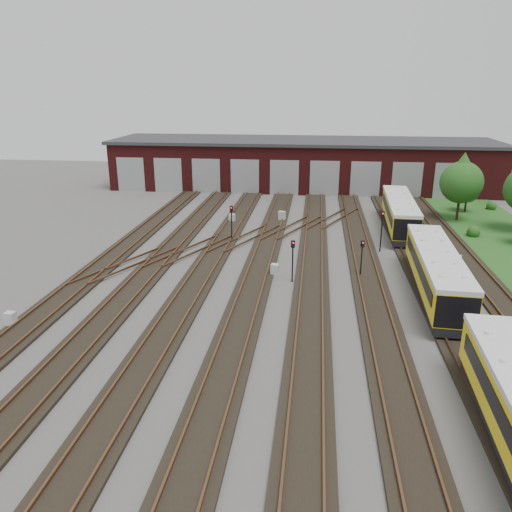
# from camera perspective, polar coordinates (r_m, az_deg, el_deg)

# --- Properties ---
(ground) EXTENTS (120.00, 120.00, 0.00)m
(ground) POSITION_cam_1_polar(r_m,az_deg,el_deg) (31.34, 2.58, -5.91)
(ground) COLOR #474542
(ground) RESTS_ON ground
(track_network) EXTENTS (30.40, 70.00, 0.33)m
(track_network) POSITION_cam_1_polar(r_m,az_deg,el_deg) (31.85, 2.37, -5.28)
(track_network) COLOR black
(track_network) RESTS_ON ground
(maintenance_shed) EXTENTS (51.00, 12.50, 6.35)m
(maintenance_shed) POSITION_cam_1_polar(r_m,az_deg,el_deg) (69.11, 5.28, 10.53)
(maintenance_shed) COLOR #491212
(maintenance_shed) RESTS_ON ground
(metro_train) EXTENTS (3.06, 45.37, 2.74)m
(metro_train) POSITION_cam_1_polar(r_m,az_deg,el_deg) (34.43, 19.89, -1.63)
(metro_train) COLOR black
(metro_train) RESTS_ON ground
(signal_mast_0) EXTENTS (0.28, 0.26, 3.28)m
(signal_mast_0) POSITION_cam_1_polar(r_m,az_deg,el_deg) (43.76, -2.82, 4.25)
(signal_mast_0) COLOR black
(signal_mast_0) RESTS_ON ground
(signal_mast_1) EXTENTS (0.29, 0.28, 3.05)m
(signal_mast_1) POSITION_cam_1_polar(r_m,az_deg,el_deg) (34.73, 4.22, 0.06)
(signal_mast_1) COLOR black
(signal_mast_1) RESTS_ON ground
(signal_mast_2) EXTENTS (0.27, 0.26, 2.73)m
(signal_mast_2) POSITION_cam_1_polar(r_m,az_deg,el_deg) (36.47, 12.00, 0.29)
(signal_mast_2) COLOR black
(signal_mast_2) RESTS_ON ground
(signal_mast_3) EXTENTS (0.29, 0.27, 3.45)m
(signal_mast_3) POSITION_cam_1_polar(r_m,az_deg,el_deg) (42.36, 14.19, 3.33)
(signal_mast_3) COLOR black
(signal_mast_3) RESTS_ON ground
(relay_cabinet_0) EXTENTS (0.60, 0.52, 0.93)m
(relay_cabinet_0) POSITION_cam_1_polar(r_m,az_deg,el_deg) (31.96, -26.23, -6.55)
(relay_cabinet_0) COLOR #B9BCBE
(relay_cabinet_0) RESTS_ON ground
(relay_cabinet_1) EXTENTS (0.67, 0.62, 0.90)m
(relay_cabinet_1) POSITION_cam_1_polar(r_m,az_deg,el_deg) (50.61, -2.76, 4.33)
(relay_cabinet_1) COLOR #B9BCBE
(relay_cabinet_1) RESTS_ON ground
(relay_cabinet_2) EXTENTS (0.62, 0.54, 0.92)m
(relay_cabinet_2) POSITION_cam_1_polar(r_m,az_deg,el_deg) (36.20, 2.17, -1.63)
(relay_cabinet_2) COLOR #B9BCBE
(relay_cabinet_2) RESTS_ON ground
(relay_cabinet_3) EXTENTS (0.75, 0.68, 1.04)m
(relay_cabinet_3) POSITION_cam_1_polar(r_m,az_deg,el_deg) (51.07, 2.97, 4.54)
(relay_cabinet_3) COLOR #B9BCBE
(relay_cabinet_3) RESTS_ON ground
(relay_cabinet_4) EXTENTS (0.69, 0.65, 0.92)m
(relay_cabinet_4) POSITION_cam_1_polar(r_m,az_deg,el_deg) (41.01, 21.98, -0.55)
(relay_cabinet_4) COLOR #B9BCBE
(relay_cabinet_4) RESTS_ON ground
(tree_0) EXTENTS (4.20, 4.20, 6.96)m
(tree_0) POSITION_cam_1_polar(r_m,az_deg,el_deg) (54.52, 22.49, 8.31)
(tree_0) COLOR black
(tree_0) RESTS_ON ground
(tree_1) EXTENTS (2.46, 2.46, 4.08)m
(tree_1) POSITION_cam_1_polar(r_m,az_deg,el_deg) (59.09, 23.06, 7.12)
(tree_1) COLOR black
(tree_1) RESTS_ON ground
(bush_1) EXTENTS (1.18, 1.18, 1.18)m
(bush_1) POSITION_cam_1_polar(r_m,az_deg,el_deg) (49.92, 23.62, 2.71)
(bush_1) COLOR #174814
(bush_1) RESTS_ON ground
(bush_2) EXTENTS (1.11, 1.11, 1.11)m
(bush_2) POSITION_cam_1_polar(r_m,az_deg,el_deg) (61.87, 25.33, 5.32)
(bush_2) COLOR #174814
(bush_2) RESTS_ON ground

